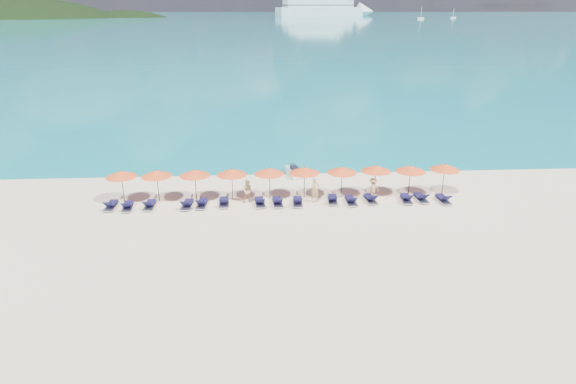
{
  "coord_description": "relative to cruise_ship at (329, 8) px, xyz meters",
  "views": [
    {
      "loc": [
        -1.73,
        -25.91,
        12.45
      ],
      "look_at": [
        0.0,
        3.0,
        1.2
      ],
      "focal_mm": 30.0,
      "sensor_mm": 36.0,
      "label": 1
    }
  ],
  "objects": [
    {
      "name": "headland_small",
      "position": [
        -238.34,
        -60.5,
        -44.85
      ],
      "size": [
        162.0,
        126.0,
        85.5
      ],
      "color": "black",
      "rests_on": "ground"
    },
    {
      "name": "lounger_3",
      "position": [
        -94.97,
        -616.86,
        -9.61
      ],
      "size": [
        0.77,
        1.75,
        0.66
      ],
      "rotation": [
        0.0,
        0.0,
        -0.09
      ],
      "color": "silver",
      "rests_on": "ground"
    },
    {
      "name": "lounger_9",
      "position": [
        -85.26,
        -616.56,
        -9.61
      ],
      "size": [
        0.76,
        1.75,
        0.66
      ],
      "rotation": [
        0.0,
        0.0,
        -0.09
      ],
      "color": "silver",
      "rests_on": "ground"
    },
    {
      "name": "umbrella_3",
      "position": [
        -92.03,
        -615.65,
        -7.83
      ],
      "size": [
        2.1,
        2.1,
        2.28
      ],
      "color": "black",
      "rests_on": "ground"
    },
    {
      "name": "ground",
      "position": [
        -88.34,
        -620.5,
        -9.85
      ],
      "size": [
        1400.0,
        1400.0,
        0.0
      ],
      "primitive_type": "plane",
      "color": "beige"
    },
    {
      "name": "lounger_6",
      "position": [
        -90.18,
        -616.72,
        -9.61
      ],
      "size": [
        0.77,
        1.75,
        0.66
      ],
      "rotation": [
        0.0,
        0.0,
        0.09
      ],
      "color": "silver",
      "rests_on": "ground"
    },
    {
      "name": "umbrella_4",
      "position": [
        -89.49,
        -615.6,
        -7.83
      ],
      "size": [
        2.1,
        2.1,
        2.28
      ],
      "color": "black",
      "rests_on": "ground"
    },
    {
      "name": "lounger_14",
      "position": [
        -77.77,
        -616.93,
        -9.61
      ],
      "size": [
        0.72,
        1.73,
        0.66
      ],
      "rotation": [
        0.0,
        0.0,
        0.06
      ],
      "color": "silver",
      "rests_on": "ground"
    },
    {
      "name": "beachgoer_a",
      "position": [
        -86.46,
        -616.46,
        -8.98
      ],
      "size": [
        0.72,
        0.57,
        1.74
      ],
      "primitive_type": "imported",
      "rotation": [
        0.0,
        0.0,
        0.27
      ],
      "color": "tan",
      "rests_on": "ground"
    },
    {
      "name": "beachgoer_b",
      "position": [
        -90.94,
        -616.32,
        -9.01
      ],
      "size": [
        0.84,
        0.52,
        1.67
      ],
      "primitive_type": "imported",
      "rotation": [
        0.0,
        0.0,
        0.06
      ],
      "color": "tan",
      "rests_on": "ground"
    },
    {
      "name": "umbrella_8",
      "position": [
        -79.8,
        -615.67,
        -7.83
      ],
      "size": [
        2.1,
        2.1,
        2.28
      ],
      "color": "black",
      "rests_on": "ground"
    },
    {
      "name": "umbrella_7",
      "position": [
        -82.15,
        -615.45,
        -7.83
      ],
      "size": [
        2.1,
        2.1,
        2.28
      ],
      "color": "black",
      "rests_on": "ground"
    },
    {
      "name": "umbrella_1",
      "position": [
        -97.02,
        -615.63,
        -7.83
      ],
      "size": [
        2.1,
        2.1,
        2.28
      ],
      "color": "black",
      "rests_on": "ground"
    },
    {
      "name": "umbrella_0",
      "position": [
        -99.35,
        -615.62,
        -7.83
      ],
      "size": [
        2.1,
        2.1,
        2.28
      ],
      "color": "black",
      "rests_on": "ground"
    },
    {
      "name": "sailboat_near",
      "position": [
        70.03,
        -153.61,
        -8.7
      ],
      "size": [
        6.11,
        2.04,
        11.2
      ],
      "color": "white",
      "rests_on": "ground"
    },
    {
      "name": "umbrella_6",
      "position": [
        -84.54,
        -615.63,
        -7.83
      ],
      "size": [
        2.1,
        2.1,
        2.28
      ],
      "color": "black",
      "rests_on": "ground"
    },
    {
      "name": "lounger_4",
      "position": [
        -94.0,
        -616.74,
        -9.61
      ],
      "size": [
        0.74,
        1.74,
        0.66
      ],
      "rotation": [
        0.0,
        0.0,
        -0.07
      ],
      "color": "silver",
      "rests_on": "ground"
    },
    {
      "name": "jetski",
      "position": [
        -87.5,
        -610.89,
        -9.52
      ],
      "size": [
        1.35,
        2.37,
        0.8
      ],
      "rotation": [
        0.0,
        0.0,
        0.24
      ],
      "color": "silver",
      "rests_on": "ground"
    },
    {
      "name": "umbrella_9",
      "position": [
        -77.31,
        -615.44,
        -7.83
      ],
      "size": [
        2.1,
        2.1,
        2.28
      ],
      "color": "black",
      "rests_on": "ground"
    },
    {
      "name": "umbrella_5",
      "position": [
        -87.1,
        -615.56,
        -7.83
      ],
      "size": [
        2.1,
        2.1,
        2.28
      ],
      "color": "black",
      "rests_on": "ground"
    },
    {
      "name": "lounger_1",
      "position": [
        -98.81,
        -616.91,
        -9.61
      ],
      "size": [
        0.79,
        1.75,
        0.66
      ],
      "rotation": [
        0.0,
        0.0,
        0.1
      ],
      "color": "silver",
      "rests_on": "ground"
    },
    {
      "name": "lounger_11",
      "position": [
        -82.68,
        -616.6,
        -9.61
      ],
      "size": [
        0.77,
        1.75,
        0.66
      ],
      "rotation": [
        0.0,
        0.0,
        0.09
      ],
      "color": "silver",
      "rests_on": "ground"
    },
    {
      "name": "lounger_8",
      "position": [
        -87.66,
        -616.79,
        -9.61
      ],
      "size": [
        0.7,
        1.73,
        0.66
      ],
      "rotation": [
        0.0,
        0.0,
        -0.05
      ],
      "color": "silver",
      "rests_on": "ground"
    },
    {
      "name": "sea",
      "position": [
        -88.34,
        39.5,
        -9.85
      ],
      "size": [
        1600.0,
        1300.0,
        0.01
      ],
      "primitive_type": "cube",
      "color": "#1FA9B2",
      "rests_on": "ground"
    },
    {
      "name": "sailboat_far",
      "position": [
        114.51,
        -122.67,
        -8.81
      ],
      "size": [
        5.51,
        1.84,
        10.11
      ],
      "color": "white",
      "rests_on": "ground"
    },
    {
      "name": "lounger_10",
      "position": [
        -84.06,
        -616.83,
        -9.61
      ],
      "size": [
        0.66,
        1.71,
        0.66
      ],
      "rotation": [
        0.0,
        0.0,
        0.02
      ],
      "color": "silver",
      "rests_on": "ground"
    },
    {
      "name": "umbrella_2",
      "position": [
        -94.5,
        -615.66,
        -7.83
      ],
      "size": [
        2.1,
        2.1,
        2.28
      ],
      "color": "black",
      "rests_on": "ground"
    },
    {
      "name": "lounger_13",
      "position": [
        -79.2,
        -616.62,
        -9.61
      ],
      "size": [
        0.72,
        1.73,
        0.66
      ],
      "rotation": [
        0.0,
        0.0,
        0.06
      ],
      "color": "silver",
      "rests_on": "ground"
    },
    {
      "name": "lounger_2",
      "position": [
        -97.42,
        -616.78,
        -9.61
      ],
      "size": [
        0.66,
        1.71,
        0.66
      ],
      "rotation": [
        0.0,
        0.0,
        -0.02
      ],
      "color": "silver",
      "rests_on": "ground"
    },
    {
      "name": "lounger_5",
      "position": [
        -92.57,
        -616.6,
        -9.61
      ],
      "size": [
        0.69,
        1.72,
        0.66
      ],
      "rotation": [
        0.0,
        0.0,
        0.04
      ],
      "color": "silver",
      "rests_on": "ground"
    },
    {
      "name": "cruise_ship",
      "position": [
        0.0,
        0.0,
        0.0
      ],
      "size": [
        135.19,
        66.71,
        37.85
      ],
      "rotation": [
        0.0,
        0.0,
        0.35
      ],
      "color": "white",
      "rests_on": "ground"
    },
    {
      "name": "lounger_12",
      "position": [
        -80.25,
        -616.69,
        -9.61
      ],
      "size": [
        0.77,
        1.75,
        0.66
      ],
      "rotation": [
        0.0,
        0.0,
        -0.09
      ],
      "color": "silver",
      "rests_on": "ground"
    },
    {
      "name": "beachgoer_c",
      "position": [
        -82.44,
        -616.02,
        -9.1
      ],
      "size": [
        1.05,
        0.66,
        1.5
      ],
      "primitive_type": "imported",
      "rotation": [
        0.0,
        0.0,
        3.37
      ],
      "color": "tan",
      "rests_on": "ground"
    },
    {
      "name": "lounger_7",
      "position": [
        -89.0,
        -616.77,
        -9.61
      ],
      "size": [
        0.74,
        1.74,
        0.66
      ],
      "rotation": [
        0.0,
        0.0,
        0.07
      ],
      "color": "silver",
      "rests_on": "ground"
    },
    {
      "name": "lounger_0",
      "position": [
        -99.93,
        -616.71,
        -9.61
      ],
      "size": [
        0.66,
        1.72,
        0.66
      ],
      "rotation": [
        0.0,
        0.0,
        -0.03
      ],
      "color": "silver",
      "rests_on": "ground"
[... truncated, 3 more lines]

